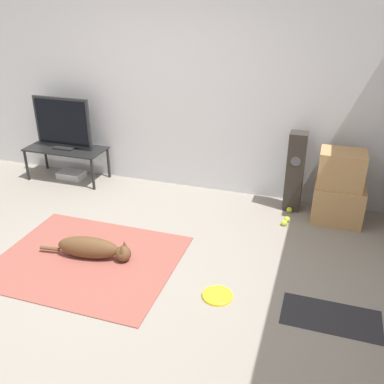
{
  "coord_description": "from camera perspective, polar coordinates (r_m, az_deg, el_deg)",
  "views": [
    {
      "loc": [
        1.79,
        -2.85,
        2.4
      ],
      "look_at": [
        0.53,
        1.01,
        0.45
      ],
      "focal_mm": 40.0,
      "sensor_mm": 36.0,
      "label": 1
    }
  ],
  "objects": [
    {
      "name": "ground_plane",
      "position": [
        4.13,
        -11.6,
        -10.46
      ],
      "size": [
        12.0,
        12.0,
        0.0
      ],
      "primitive_type": "plane",
      "color": "gray"
    },
    {
      "name": "wall_back",
      "position": [
        5.38,
        -1.82,
        13.6
      ],
      "size": [
        8.0,
        0.06,
        2.55
      ],
      "color": "silver",
      "rests_on": "ground_plane"
    },
    {
      "name": "area_rug",
      "position": [
        4.33,
        -13.75,
        -8.77
      ],
      "size": [
        1.71,
        1.4,
        0.01
      ],
      "color": "#934C42",
      "rests_on": "ground_plane"
    },
    {
      "name": "dog",
      "position": [
        4.28,
        -13.12,
        -7.3
      ],
      "size": [
        0.94,
        0.27,
        0.22
      ],
      "color": "brown",
      "rests_on": "area_rug"
    },
    {
      "name": "frisbee",
      "position": [
        3.78,
        3.41,
        -13.6
      ],
      "size": [
        0.26,
        0.26,
        0.03
      ],
      "color": "yellow",
      "rests_on": "ground_plane"
    },
    {
      "name": "cardboard_box_lower",
      "position": [
        5.06,
        18.87,
        -1.44
      ],
      "size": [
        0.55,
        0.41,
        0.43
      ],
      "color": "tan",
      "rests_on": "ground_plane"
    },
    {
      "name": "cardboard_box_upper",
      "position": [
        4.89,
        19.31,
        2.89
      ],
      "size": [
        0.48,
        0.36,
        0.4
      ],
      "color": "tan",
      "rests_on": "cardboard_box_lower"
    },
    {
      "name": "floor_speaker",
      "position": [
        5.08,
        13.57,
        2.64
      ],
      "size": [
        0.2,
        0.2,
        0.94
      ],
      "color": "#2D2823",
      "rests_on": "ground_plane"
    },
    {
      "name": "tv_stand",
      "position": [
        6.04,
        -16.44,
        5.21
      ],
      "size": [
        1.07,
        0.48,
        0.44
      ],
      "color": "black",
      "rests_on": "ground_plane"
    },
    {
      "name": "tv",
      "position": [
        5.92,
        -16.89,
        8.7
      ],
      "size": [
        0.81,
        0.2,
        0.68
      ],
      "color": "#232326",
      "rests_on": "tv_stand"
    },
    {
      "name": "tennis_ball_by_boxes",
      "position": [
        4.95,
        12.55,
        -3.57
      ],
      "size": [
        0.07,
        0.07,
        0.07
      ],
      "color": "#C6E033",
      "rests_on": "ground_plane"
    },
    {
      "name": "tennis_ball_near_speaker",
      "position": [
        4.87,
        12.22,
        -4.04
      ],
      "size": [
        0.07,
        0.07,
        0.07
      ],
      "color": "#C6E033",
      "rests_on": "ground_plane"
    },
    {
      "name": "tennis_ball_loose_on_carpet",
      "position": [
        5.16,
        12.85,
        -2.34
      ],
      "size": [
        0.07,
        0.07,
        0.07
      ],
      "color": "#C6E033",
      "rests_on": "ground_plane"
    },
    {
      "name": "game_console",
      "position": [
        6.17,
        -15.78,
        2.23
      ],
      "size": [
        0.35,
        0.23,
        0.09
      ],
      "color": "#B7B7BC",
      "rests_on": "ground_plane"
    },
    {
      "name": "door_mat",
      "position": [
        3.75,
        18.03,
        -15.58
      ],
      "size": [
        0.78,
        0.4,
        0.01
      ],
      "color": "#28282D",
      "rests_on": "ground_plane"
    }
  ]
}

